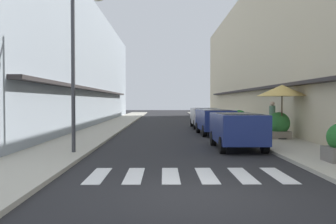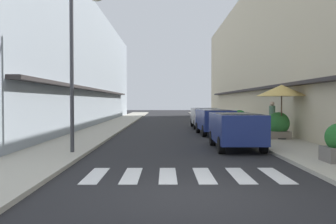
# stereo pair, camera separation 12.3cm
# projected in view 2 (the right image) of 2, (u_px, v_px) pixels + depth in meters

# --- Properties ---
(ground_plane) EXTENTS (112.86, 112.86, 0.00)m
(ground_plane) POSITION_uv_depth(u_px,v_px,m) (173.00, 128.00, 28.36)
(ground_plane) COLOR #232326
(sidewalk_left) EXTENTS (2.61, 71.82, 0.12)m
(sidewalk_left) POSITION_uv_depth(u_px,v_px,m) (110.00, 127.00, 28.32)
(sidewalk_left) COLOR #ADA899
(sidewalk_left) RESTS_ON ground_plane
(sidewalk_right) EXTENTS (2.61, 71.82, 0.12)m
(sidewalk_right) POSITION_uv_depth(u_px,v_px,m) (235.00, 127.00, 28.39)
(sidewalk_right) COLOR #ADA899
(sidewalk_right) RESTS_ON ground_plane
(building_row_left) EXTENTS (5.50, 48.17, 9.68)m
(building_row_left) POSITION_uv_depth(u_px,v_px,m) (64.00, 64.00, 29.73)
(building_row_left) COLOR #939EA8
(building_row_left) RESTS_ON ground_plane
(building_row_right) EXTENTS (5.50, 48.17, 10.95)m
(building_row_right) POSITION_uv_depth(u_px,v_px,m) (280.00, 56.00, 29.83)
(building_row_right) COLOR beige
(building_row_right) RESTS_ON ground_plane
(crosswalk) EXTENTS (5.20, 2.20, 0.01)m
(crosswalk) POSITION_uv_depth(u_px,v_px,m) (186.00, 175.00, 10.00)
(crosswalk) COLOR silver
(crosswalk) RESTS_ON ground_plane
(parked_car_near) EXTENTS (1.81, 3.94, 1.47)m
(parked_car_near) POSITION_uv_depth(u_px,v_px,m) (236.00, 127.00, 15.42)
(parked_car_near) COLOR navy
(parked_car_near) RESTS_ON ground_plane
(parked_car_mid) EXTENTS (1.95, 4.10, 1.47)m
(parked_car_mid) POSITION_uv_depth(u_px,v_px,m) (215.00, 119.00, 22.19)
(parked_car_mid) COLOR navy
(parked_car_mid) RESTS_ON ground_plane
(parked_car_far) EXTENTS (1.82, 4.24, 1.47)m
(parked_car_far) POSITION_uv_depth(u_px,v_px,m) (204.00, 115.00, 27.89)
(parked_car_far) COLOR silver
(parked_car_far) RESTS_ON ground_plane
(street_lamp) EXTENTS (1.19, 0.28, 5.77)m
(street_lamp) POSITION_uv_depth(u_px,v_px,m) (77.00, 55.00, 13.68)
(street_lamp) COLOR #38383D
(street_lamp) RESTS_ON sidewalk_left
(cafe_umbrella) EXTENTS (2.43, 2.43, 2.64)m
(cafe_umbrella) POSITION_uv_depth(u_px,v_px,m) (282.00, 91.00, 18.41)
(cafe_umbrella) COLOR #262626
(cafe_umbrella) RESTS_ON sidewalk_right
(planter_midblock) EXTENTS (1.10, 1.10, 1.30)m
(planter_midblock) POSITION_uv_depth(u_px,v_px,m) (278.00, 126.00, 18.84)
(planter_midblock) COLOR gray
(planter_midblock) RESTS_ON sidewalk_right
(planter_far) EXTENTS (0.97, 0.97, 1.25)m
(planter_far) POSITION_uv_depth(u_px,v_px,m) (240.00, 120.00, 25.32)
(planter_far) COLOR #4C4C4C
(planter_far) RESTS_ON sidewalk_right
(pedestrian_walking_near) EXTENTS (0.34, 0.34, 1.82)m
(pedestrian_walking_near) POSITION_uv_depth(u_px,v_px,m) (272.00, 117.00, 21.28)
(pedestrian_walking_near) COLOR #282B33
(pedestrian_walking_near) RESTS_ON sidewalk_right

